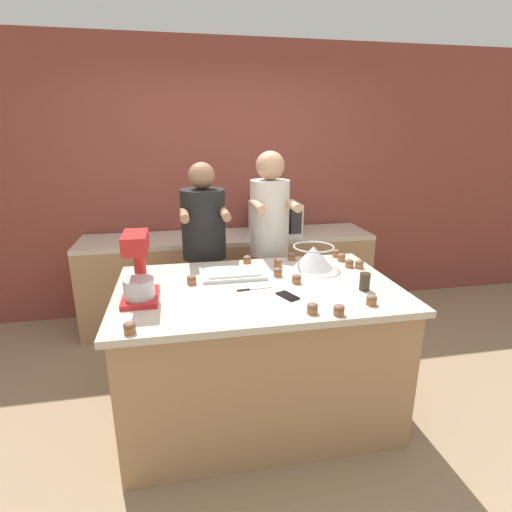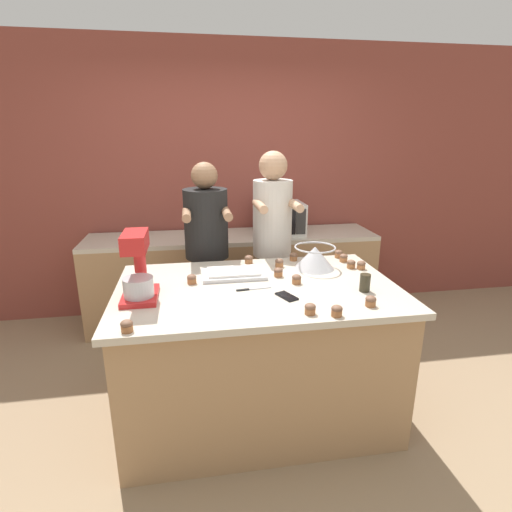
% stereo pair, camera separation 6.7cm
% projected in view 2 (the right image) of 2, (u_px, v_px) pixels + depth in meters
% --- Properties ---
extents(ground_plane, '(16.00, 16.00, 0.00)m').
position_uv_depth(ground_plane, '(257.00, 410.00, 2.77)').
color(ground_plane, '#937A5B').
extents(back_wall, '(10.00, 0.06, 2.70)m').
position_uv_depth(back_wall, '(228.00, 183.00, 4.08)').
color(back_wall, brown).
rests_on(back_wall, ground_plane).
extents(island_counter, '(1.75, 1.10, 0.92)m').
position_uv_depth(island_counter, '(257.00, 351.00, 2.64)').
color(island_counter, '#A87F56').
rests_on(island_counter, ground_plane).
extents(back_counter, '(2.80, 0.60, 0.89)m').
position_uv_depth(back_counter, '(233.00, 278.00, 4.02)').
color(back_counter, '#A87F56').
rests_on(back_counter, ground_plane).
extents(person_left, '(0.36, 0.51, 1.63)m').
position_uv_depth(person_left, '(208.00, 260.00, 3.24)').
color(person_left, brown).
rests_on(person_left, ground_plane).
extents(person_right, '(0.33, 0.50, 1.71)m').
position_uv_depth(person_right, '(272.00, 250.00, 3.30)').
color(person_right, brown).
rests_on(person_right, ground_plane).
extents(stand_mixer, '(0.20, 0.30, 0.40)m').
position_uv_depth(stand_mixer, '(138.00, 270.00, 2.26)').
color(stand_mixer, red).
rests_on(stand_mixer, island_counter).
extents(mixing_bowl, '(0.29, 0.29, 0.16)m').
position_uv_depth(mixing_bowl, '(315.00, 257.00, 2.80)').
color(mixing_bowl, '#BCBCC1').
rests_on(mixing_bowl, island_counter).
extents(baking_tray, '(0.42, 0.25, 0.04)m').
position_uv_depth(baking_tray, '(234.00, 273.00, 2.67)').
color(baking_tray, silver).
rests_on(baking_tray, island_counter).
extents(microwave_oven, '(0.46, 0.39, 0.30)m').
position_uv_depth(microwave_oven, '(279.00, 218.00, 3.91)').
color(microwave_oven, silver).
rests_on(microwave_oven, back_counter).
extents(cell_phone, '(0.12, 0.16, 0.01)m').
position_uv_depth(cell_phone, '(287.00, 296.00, 2.33)').
color(cell_phone, black).
rests_on(cell_phone, island_counter).
extents(drinking_glass, '(0.06, 0.06, 0.11)m').
position_uv_depth(drinking_glass, '(365.00, 283.00, 2.40)').
color(drinking_glass, '#332D1E').
rests_on(drinking_glass, island_counter).
extents(knife, '(0.22, 0.04, 0.01)m').
position_uv_depth(knife, '(251.00, 289.00, 2.44)').
color(knife, '#BCBCC1').
rests_on(knife, island_counter).
extents(cupcake_0, '(0.06, 0.06, 0.06)m').
position_uv_depth(cupcake_0, '(371.00, 301.00, 2.20)').
color(cupcake_0, '#9E6038').
rests_on(cupcake_0, island_counter).
extents(cupcake_1, '(0.06, 0.06, 0.06)m').
position_uv_depth(cupcake_1, '(127.00, 326.00, 1.92)').
color(cupcake_1, '#9E6038').
rests_on(cupcake_1, island_counter).
extents(cupcake_2, '(0.06, 0.06, 0.06)m').
position_uv_depth(cupcake_2, '(249.00, 259.00, 2.92)').
color(cupcake_2, '#9E6038').
rests_on(cupcake_2, island_counter).
extents(cupcake_3, '(0.06, 0.06, 0.06)m').
position_uv_depth(cupcake_3, '(293.00, 256.00, 2.99)').
color(cupcake_3, '#9E6038').
rests_on(cupcake_3, island_counter).
extents(cupcake_4, '(0.06, 0.06, 0.06)m').
position_uv_depth(cupcake_4, '(337.00, 311.00, 2.08)').
color(cupcake_4, '#9E6038').
rests_on(cupcake_4, island_counter).
extents(cupcake_5, '(0.06, 0.06, 0.06)m').
position_uv_depth(cupcake_5, '(279.00, 263.00, 2.85)').
color(cupcake_5, '#9E6038').
rests_on(cupcake_5, island_counter).
extents(cupcake_6, '(0.06, 0.06, 0.06)m').
position_uv_depth(cupcake_6, '(361.00, 265.00, 2.80)').
color(cupcake_6, '#9E6038').
rests_on(cupcake_6, island_counter).
extents(cupcake_7, '(0.06, 0.06, 0.06)m').
position_uv_depth(cupcake_7, '(344.00, 258.00, 2.96)').
color(cupcake_7, '#9E6038').
rests_on(cupcake_7, island_counter).
extents(cupcake_8, '(0.06, 0.06, 0.06)m').
position_uv_depth(cupcake_8, '(351.00, 264.00, 2.82)').
color(cupcake_8, '#9E6038').
rests_on(cupcake_8, island_counter).
extents(cupcake_9, '(0.06, 0.06, 0.06)m').
position_uv_depth(cupcake_9, '(278.00, 272.00, 2.66)').
color(cupcake_9, '#9E6038').
rests_on(cupcake_9, island_counter).
extents(cupcake_10, '(0.06, 0.06, 0.06)m').
position_uv_depth(cupcake_10, '(297.00, 279.00, 2.53)').
color(cupcake_10, '#9E6038').
rests_on(cupcake_10, island_counter).
extents(cupcake_11, '(0.06, 0.06, 0.06)m').
position_uv_depth(cupcake_11, '(310.00, 309.00, 2.10)').
color(cupcake_11, '#9E6038').
rests_on(cupcake_11, island_counter).
extents(cupcake_12, '(0.06, 0.06, 0.06)m').
position_uv_depth(cupcake_12, '(339.00, 254.00, 3.06)').
color(cupcake_12, '#9E6038').
rests_on(cupcake_12, island_counter).
extents(cupcake_13, '(0.06, 0.06, 0.06)m').
position_uv_depth(cupcake_13, '(192.00, 279.00, 2.53)').
color(cupcake_13, '#9E6038').
rests_on(cupcake_13, island_counter).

